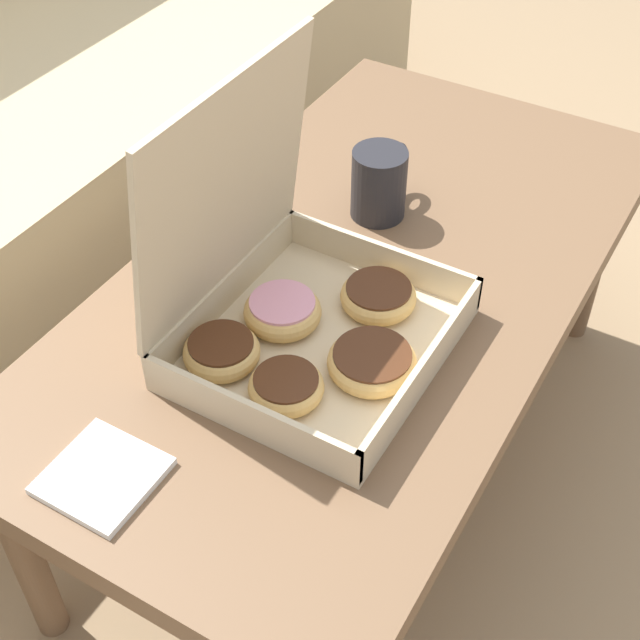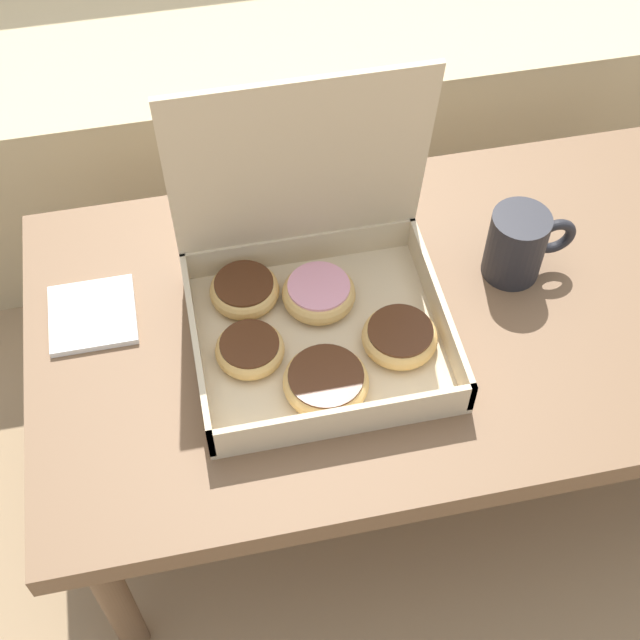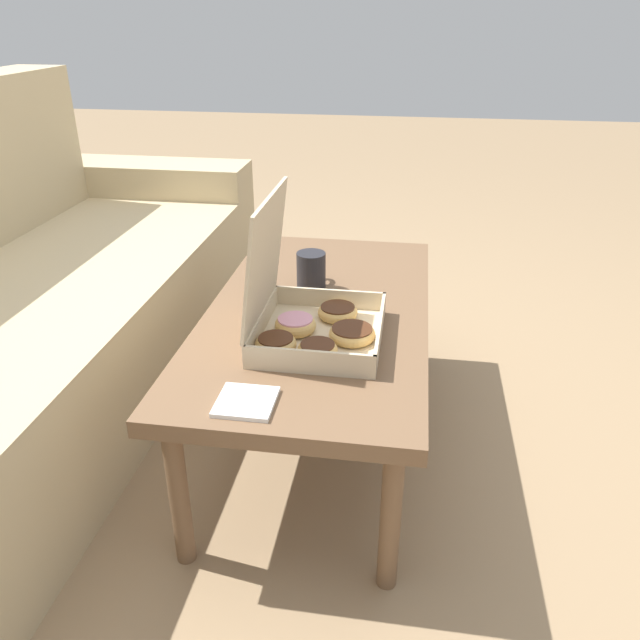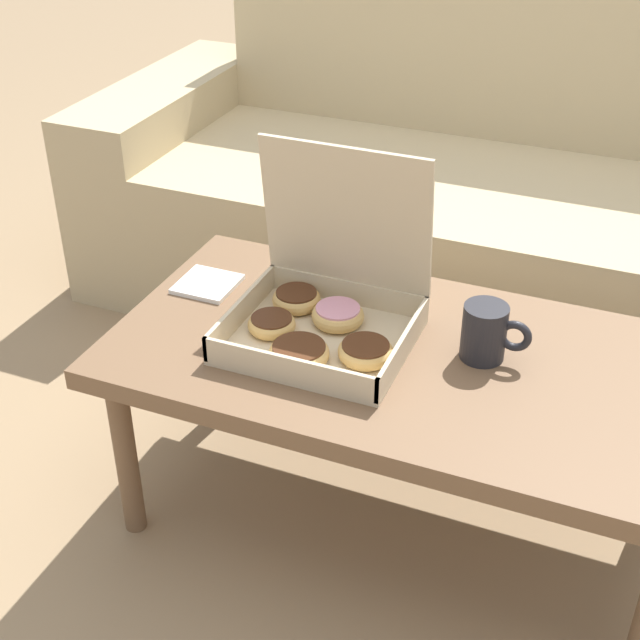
% 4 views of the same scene
% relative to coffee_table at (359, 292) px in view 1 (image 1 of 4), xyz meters
% --- Properties ---
extents(ground_plane, '(12.00, 12.00, 0.00)m').
position_rel_coffee_table_xyz_m(ground_plane, '(0.00, 0.12, -0.38)').
color(ground_plane, '#937756').
extents(coffee_table, '(1.10, 0.58, 0.42)m').
position_rel_coffee_table_xyz_m(coffee_table, '(0.00, 0.00, 0.00)').
color(coffee_table, brown).
rests_on(coffee_table, ground_plane).
extents(pastry_box, '(0.33, 0.30, 0.35)m').
position_rel_coffee_table_xyz_m(pastry_box, '(-0.17, -0.00, 0.10)').
color(pastry_box, beige).
rests_on(pastry_box, coffee_table).
extents(coffee_mug, '(0.13, 0.08, 0.11)m').
position_rel_coffee_table_xyz_m(coffee_mug, '(0.13, 0.04, 0.10)').
color(coffee_mug, '#232328').
rests_on(coffee_mug, coffee_table).
extents(napkin_stack, '(0.12, 0.12, 0.01)m').
position_rel_coffee_table_xyz_m(napkin_stack, '(-0.46, 0.07, 0.05)').
color(napkin_stack, white).
rests_on(napkin_stack, coffee_table).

